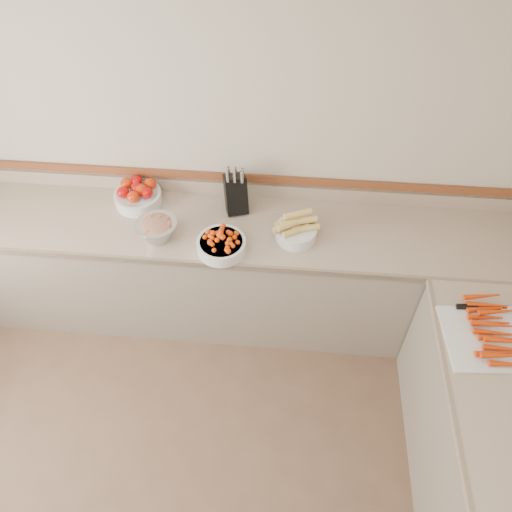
# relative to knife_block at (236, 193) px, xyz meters

# --- Properties ---
(back_wall) EXTENTS (4.00, 0.00, 4.00)m
(back_wall) POSITION_rel_knife_block_xyz_m (-0.18, 0.15, 0.26)
(back_wall) COLOR #C1B69F
(back_wall) RESTS_ON ground_plane
(counter_back) EXTENTS (4.00, 0.65, 1.08)m
(counter_back) POSITION_rel_knife_block_xyz_m (-0.18, -0.17, -0.58)
(counter_back) COLOR tan
(counter_back) RESTS_ON ground_plane
(knife_block) EXTENTS (0.18, 0.20, 0.34)m
(knife_block) POSITION_rel_knife_block_xyz_m (0.00, 0.00, 0.00)
(knife_block) COLOR black
(knife_block) RESTS_ON counter_back
(tomato_bowl) EXTENTS (0.31, 0.31, 0.15)m
(tomato_bowl) POSITION_rel_knife_block_xyz_m (-0.66, 0.01, -0.07)
(tomato_bowl) COLOR silver
(tomato_bowl) RESTS_ON counter_back
(cherry_tomato_bowl) EXTENTS (0.30, 0.30, 0.16)m
(cherry_tomato_bowl) POSITION_rel_knife_block_xyz_m (-0.05, -0.38, -0.08)
(cherry_tomato_bowl) COLOR silver
(cherry_tomato_bowl) RESTS_ON counter_back
(corn_bowl) EXTENTS (0.29, 0.26, 0.19)m
(corn_bowl) POSITION_rel_knife_block_xyz_m (0.40, -0.22, -0.07)
(corn_bowl) COLOR silver
(corn_bowl) RESTS_ON counter_back
(rhubarb_bowl) EXTENTS (0.26, 0.26, 0.14)m
(rhubarb_bowl) POSITION_rel_knife_block_xyz_m (-0.45, -0.30, -0.06)
(rhubarb_bowl) COLOR #B2B2BA
(rhubarb_bowl) RESTS_ON counter_back
(cutting_board) EXTENTS (0.55, 0.48, 0.08)m
(cutting_board) POSITION_rel_knife_block_xyz_m (1.47, -0.86, -0.11)
(cutting_board) COLOR silver
(cutting_board) RESTS_ON counter_right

